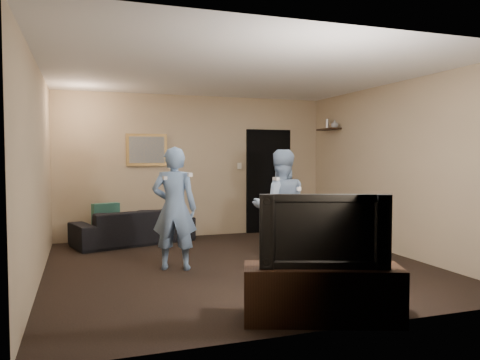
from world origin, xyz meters
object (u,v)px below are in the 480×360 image
object	(u,v)px
tv_console	(322,294)
wii_player_left	(174,208)
sofa	(134,226)
wii_player_right	(280,207)
television	(323,230)

from	to	relation	value
tv_console	wii_player_left	distance (m)	2.57
sofa	wii_player_right	size ratio (longest dim) A/B	1.26
wii_player_right	tv_console	bearing A→B (deg)	-103.78
television	wii_player_right	bearing A→B (deg)	96.25
sofa	tv_console	distance (m)	4.54
wii_player_right	sofa	bearing A→B (deg)	127.78
sofa	wii_player_left	xyz separation A→B (m)	(0.31, -2.03, 0.51)
tv_console	wii_player_right	size ratio (longest dim) A/B	0.89
wii_player_right	wii_player_left	bearing A→B (deg)	171.51
television	wii_player_right	distance (m)	2.20
sofa	wii_player_left	world-z (taller)	wii_player_left
tv_console	wii_player_left	world-z (taller)	wii_player_left
wii_player_left	wii_player_right	distance (m)	1.44
tv_console	television	bearing A→B (deg)	0.00
television	wii_player_left	world-z (taller)	wii_player_left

